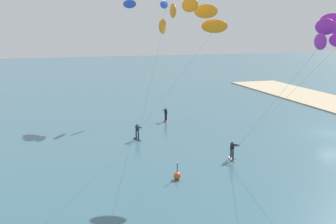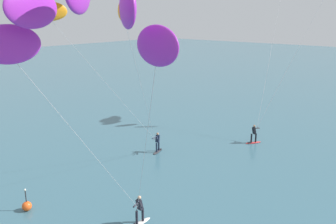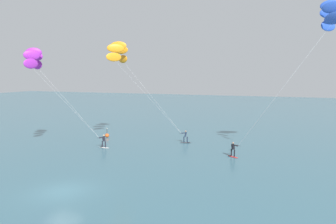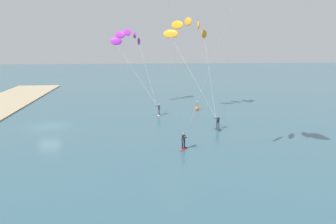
# 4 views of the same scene
# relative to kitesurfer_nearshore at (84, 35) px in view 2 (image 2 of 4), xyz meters

# --- Properties ---
(kitesurfer_nearshore) EXTENTS (9.15, 7.12, 12.14)m
(kitesurfer_nearshore) POSITION_rel_kitesurfer_nearshore_xyz_m (0.00, 0.00, 0.00)
(kitesurfer_nearshore) COLOR white
(kitesurfer_nearshore) RESTS_ON ground
(kitesurfer_mid_water) EXTENTS (11.02, 6.45, 13.40)m
(kitesurfer_mid_water) POSITION_rel_kitesurfer_nearshore_xyz_m (6.41, 8.15, 1.14)
(kitesurfer_mid_water) COLOR #333338
(kitesurfer_mid_water) RESTS_ON ground
(marker_buoy) EXTENTS (0.56, 0.56, 1.38)m
(marker_buoy) POSITION_rel_kitesurfer_nearshore_xyz_m (2.81, 10.11, -10.19)
(marker_buoy) COLOR #EA5119
(marker_buoy) RESTS_ON ground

